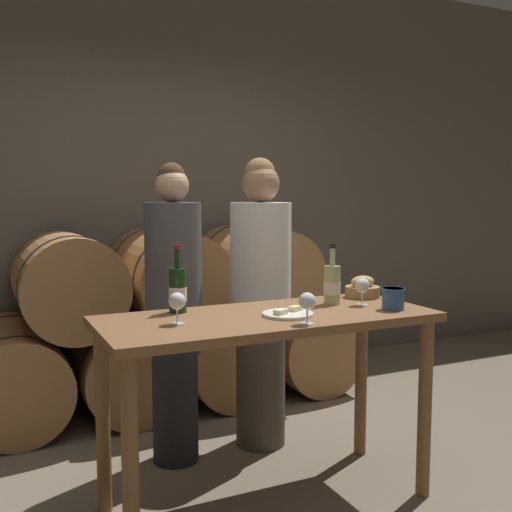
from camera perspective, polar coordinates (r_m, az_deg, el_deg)
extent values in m
plane|color=#726654|center=(2.98, 1.12, -22.42)|extent=(10.00, 10.00, 0.00)
cube|color=#60594F|center=(4.63, -10.83, 8.13)|extent=(10.00, 0.12, 3.20)
cylinder|color=#9E7042|center=(4.03, -22.11, -10.44)|extent=(0.62, 0.97, 0.62)
cylinder|color=#2D2D33|center=(3.74, -21.82, -11.74)|extent=(0.63, 0.02, 0.63)
cylinder|color=#2D2D33|center=(4.33, -22.36, -9.32)|extent=(0.63, 0.02, 0.63)
cylinder|color=#9E7042|center=(4.12, -12.80, -9.81)|extent=(0.62, 0.97, 0.62)
cylinder|color=#2D2D33|center=(3.83, -11.76, -11.01)|extent=(0.63, 0.02, 0.63)
cylinder|color=#2D2D33|center=(4.41, -13.70, -8.77)|extent=(0.63, 0.02, 0.63)
cylinder|color=#9E7042|center=(4.30, -4.12, -8.99)|extent=(0.62, 0.97, 0.62)
cylinder|color=#2D2D33|center=(4.02, -2.49, -10.04)|extent=(0.63, 0.02, 0.63)
cylinder|color=#2D2D33|center=(4.58, -5.55, -8.06)|extent=(0.63, 0.02, 0.63)
cylinder|color=#9E7042|center=(4.57, 3.66, -8.08)|extent=(0.62, 0.97, 0.62)
cylinder|color=#2D2D33|center=(4.31, 5.68, -8.96)|extent=(0.63, 0.02, 0.63)
cylinder|color=#2D2D33|center=(4.84, 1.86, -7.28)|extent=(0.63, 0.02, 0.63)
cylinder|color=#9E7042|center=(3.95, -17.66, -2.37)|extent=(0.62, 0.97, 0.62)
cylinder|color=#2D2D33|center=(3.64, -16.99, -3.03)|extent=(0.63, 0.02, 0.63)
cylinder|color=#2D2D33|center=(4.25, -18.23, -1.81)|extent=(0.63, 0.02, 0.63)
cylinder|color=#9E7042|center=(4.09, -8.48, -1.88)|extent=(0.62, 0.97, 0.62)
cylinder|color=#2D2D33|center=(3.79, -7.11, -2.47)|extent=(0.63, 0.02, 0.63)
cylinder|color=#2D2D33|center=(4.38, -9.67, -1.37)|extent=(0.63, 0.02, 0.63)
cylinder|color=#9E7042|center=(4.32, -0.11, -1.38)|extent=(0.62, 0.97, 0.62)
cylinder|color=#2D2D33|center=(4.05, 1.77, -1.89)|extent=(0.63, 0.02, 0.63)
cylinder|color=#2D2D33|center=(4.60, -1.76, -0.93)|extent=(0.63, 0.02, 0.63)
cylinder|color=brown|center=(2.37, -11.88, -19.06)|extent=(0.06, 0.06, 0.84)
cylinder|color=brown|center=(2.98, 15.77, -13.84)|extent=(0.06, 0.06, 0.84)
cylinder|color=brown|center=(2.83, -14.38, -14.89)|extent=(0.06, 0.06, 0.84)
cylinder|color=brown|center=(3.35, 9.97, -11.43)|extent=(0.06, 0.06, 0.84)
cube|color=brown|center=(2.68, 1.15, -6.00)|extent=(1.50, 0.63, 0.04)
cylinder|color=#232326|center=(3.27, -7.71, -12.55)|extent=(0.24, 0.24, 0.77)
cylinder|color=#4C4C51|center=(3.12, -7.89, -0.51)|extent=(0.29, 0.29, 0.61)
sphere|color=tan|center=(3.10, -7.99, 6.66)|extent=(0.17, 0.17, 0.17)
sphere|color=#47331E|center=(3.11, -8.06, 7.53)|extent=(0.14, 0.14, 0.14)
cylinder|color=#4C4238|center=(3.44, 0.45, -11.53)|extent=(0.28, 0.28, 0.76)
cylinder|color=silver|center=(3.30, 0.46, -0.14)|extent=(0.34, 0.34, 0.60)
sphere|color=#997051|center=(3.29, 0.46, 6.91)|extent=(0.21, 0.21, 0.21)
sphere|color=olive|center=(3.30, 0.37, 7.89)|extent=(0.17, 0.17, 0.17)
cylinder|color=#193819|center=(2.73, -7.47, -3.27)|extent=(0.08, 0.08, 0.20)
cylinder|color=#193819|center=(2.71, -7.51, -0.28)|extent=(0.03, 0.03, 0.09)
cylinder|color=maroon|center=(2.71, -7.52, 0.87)|extent=(0.03, 0.03, 0.02)
cylinder|color=white|center=(2.73, -7.46, -3.61)|extent=(0.08, 0.08, 0.06)
cylinder|color=#ADBC7F|center=(2.93, 7.26, -2.76)|extent=(0.08, 0.08, 0.19)
cylinder|color=#ADBC7F|center=(2.92, 7.30, -0.10)|extent=(0.03, 0.03, 0.09)
cylinder|color=black|center=(2.91, 7.31, 0.97)|extent=(0.03, 0.03, 0.02)
cylinder|color=white|center=(2.94, 7.26, -3.04)|extent=(0.08, 0.08, 0.06)
cylinder|color=#335693|center=(2.85, 12.93, -3.99)|extent=(0.10, 0.10, 0.10)
cylinder|color=#335693|center=(2.85, 12.95, -3.12)|extent=(0.11, 0.11, 0.01)
cylinder|color=olive|center=(3.16, 10.10, -3.38)|extent=(0.18, 0.18, 0.06)
ellipsoid|color=tan|center=(3.15, 10.12, -2.42)|extent=(0.13, 0.08, 0.06)
cylinder|color=white|center=(2.65, 3.05, -5.56)|extent=(0.23, 0.23, 0.01)
cube|color=beige|center=(2.69, 3.73, -5.02)|extent=(0.07, 0.06, 0.02)
cube|color=beige|center=(2.61, 2.35, -5.34)|extent=(0.07, 0.06, 0.02)
cylinder|color=white|center=(2.50, -7.50, -6.40)|extent=(0.06, 0.06, 0.00)
cylinder|color=white|center=(2.50, -7.51, -5.66)|extent=(0.01, 0.01, 0.06)
sphere|color=white|center=(2.49, -7.53, -4.27)|extent=(0.07, 0.07, 0.07)
cylinder|color=white|center=(2.49, 4.89, -6.43)|extent=(0.06, 0.06, 0.00)
cylinder|color=white|center=(2.49, 4.90, -5.69)|extent=(0.01, 0.01, 0.06)
sphere|color=white|center=(2.47, 4.91, -4.30)|extent=(0.07, 0.07, 0.07)
cylinder|color=white|center=(2.94, 10.04, -4.60)|extent=(0.06, 0.06, 0.00)
cylinder|color=white|center=(2.93, 10.05, -3.97)|extent=(0.01, 0.01, 0.06)
sphere|color=white|center=(2.92, 10.08, -2.78)|extent=(0.07, 0.07, 0.07)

